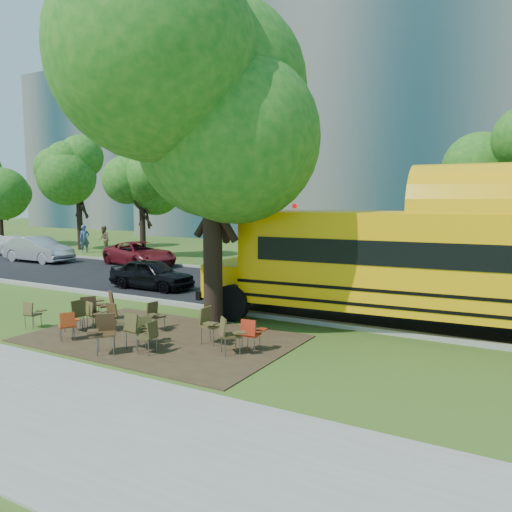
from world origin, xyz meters
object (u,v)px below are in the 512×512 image
Objects in this scene: bg_car_silver at (38,250)px; black_car at (152,274)px; chair_10 at (155,313)px; bg_car_white at (18,246)px; chair_1 at (94,312)px; chair_7 at (229,332)px; chair_0 at (32,312)px; chair_12 at (209,322)px; main_tree at (211,127)px; school_bus at (455,264)px; chair_4 at (136,327)px; chair_6 at (149,334)px; chair_14 at (76,312)px; chair_9 at (107,302)px; chair_13 at (251,332)px; chair_3 at (108,314)px; pedestrian_a at (85,239)px; bg_car_red at (140,254)px; chair_11 at (145,327)px; chair_8 at (89,308)px; chair_2 at (68,323)px; pedestrian_b at (104,239)px; chair_5 at (104,330)px.

black_car is at bearing -107.31° from bg_car_silver.
chair_10 is 0.18× the size of bg_car_white.
bg_car_white reaches higher than chair_1.
chair_7 is 26.25m from bg_car_white.
chair_12 reaches higher than chair_0.
school_bus is (6.30, 2.57, -3.82)m from main_tree.
chair_4 is 1.15× the size of chair_6.
school_bus is at bearing -56.79° from chair_14.
chair_12 is 1.03× the size of chair_14.
bg_car_white is at bearing 67.80° from bg_car_silver.
chair_13 is at bearing -156.76° from chair_9.
chair_4 reaches higher than chair_3.
chair_7 is 25.74m from pedestrian_a.
chair_9 is 4.31m from chair_12.
chair_4 is (2.41, -0.85, 0.08)m from chair_1.
pedestrian_a is (-15.03, 15.13, 0.49)m from chair_0.
chair_13 reaches higher than chair_6.
main_tree is at bearing -131.20° from chair_9.
chair_9 is at bearing -125.82° from bg_car_red.
school_bus is 8.50m from chair_11.
chair_8 is (-3.22, 1.03, 0.08)m from chair_6.
bg_car_red is at bearing 140.00° from chair_1.
chair_1 is at bearing -126.65° from bg_car_red.
bg_car_white is (-21.64, 11.80, 0.07)m from chair_4.
chair_2 is (2.01, -0.40, 0.02)m from chair_0.
school_bus is at bearing -23.17° from chair_2.
school_bus is 16.88× the size of chair_6.
chair_13 is at bearing 4.46° from chair_0.
black_car reaches higher than chair_13.
chair_3 is 0.87× the size of chair_7.
chair_3 reaches higher than chair_11.
black_car is (-3.28, 6.93, 0.14)m from chair_2.
chair_7 is at bearing 61.90° from chair_12.
chair_11 is 0.42× the size of pedestrian_b.
chair_8 is at bearing -155.87° from black_car.
chair_6 is 3.38m from chair_8.
chair_3 is 2.14m from chair_4.
chair_6 is at bearing -75.93° from chair_8.
chair_4 is at bearing -117.62° from chair_7.
pedestrian_a reaches higher than bg_car_red.
chair_9 is at bearing -87.32° from chair_5.
pedestrian_a reaches higher than chair_1.
chair_1 is at bearing -138.23° from chair_7.
bg_car_silver is (-14.82, 9.24, 0.25)m from chair_1.
main_tree is 15.01m from bg_car_red.
chair_2 is at bearing -128.38° from bg_car_red.
chair_3 is at bearing -82.40° from chair_12.
chair_8 is at bearing -1.40° from chair_3.
chair_9 is (-0.27, 0.96, -0.03)m from chair_8.
chair_14 is (-2.85, -2.59, -5.18)m from main_tree.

